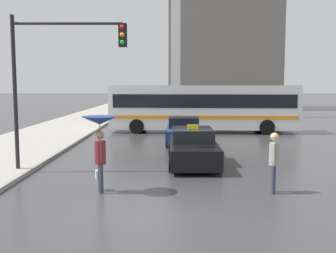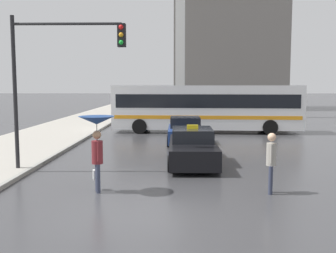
{
  "view_description": "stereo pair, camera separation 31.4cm",
  "coord_description": "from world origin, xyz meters",
  "px_view_note": "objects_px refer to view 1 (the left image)",
  "views": [
    {
      "loc": [
        0.43,
        -9.19,
        3.11
      ],
      "look_at": [
        0.42,
        7.22,
        1.4
      ],
      "focal_mm": 42.0,
      "sensor_mm": 36.0,
      "label": 1
    },
    {
      "loc": [
        0.75,
        -9.19,
        3.11
      ],
      "look_at": [
        0.42,
        7.22,
        1.4
      ],
      "focal_mm": 42.0,
      "sensor_mm": 36.0,
      "label": 2
    }
  ],
  "objects_px": {
    "taxi": "(193,148)",
    "sedan_red": "(183,131)",
    "city_bus": "(203,106)",
    "pedestrian_with_umbrella": "(100,132)",
    "traffic_light": "(60,63)",
    "pedestrian_man": "(274,158)"
  },
  "relations": [
    {
      "from": "pedestrian_with_umbrella",
      "to": "traffic_light",
      "type": "height_order",
      "value": "traffic_light"
    },
    {
      "from": "taxi",
      "to": "sedan_red",
      "type": "bearing_deg",
      "value": -88.44
    },
    {
      "from": "city_bus",
      "to": "traffic_light",
      "type": "xyz_separation_m",
      "value": [
        -6.14,
        -12.31,
        2.16
      ]
    },
    {
      "from": "city_bus",
      "to": "pedestrian_with_umbrella",
      "type": "distance_m",
      "value": 15.59
    },
    {
      "from": "city_bus",
      "to": "pedestrian_with_umbrella",
      "type": "xyz_separation_m",
      "value": [
        -4.32,
        -14.98,
        0.05
      ]
    },
    {
      "from": "sedan_red",
      "to": "traffic_light",
      "type": "distance_m",
      "value": 9.13
    },
    {
      "from": "sedan_red",
      "to": "taxi",
      "type": "bearing_deg",
      "value": 91.56
    },
    {
      "from": "city_bus",
      "to": "pedestrian_man",
      "type": "distance_m",
      "value": 15.06
    },
    {
      "from": "pedestrian_with_umbrella",
      "to": "traffic_light",
      "type": "relative_size",
      "value": 0.4
    },
    {
      "from": "taxi",
      "to": "city_bus",
      "type": "height_order",
      "value": "city_bus"
    },
    {
      "from": "city_bus",
      "to": "pedestrian_with_umbrella",
      "type": "height_order",
      "value": "city_bus"
    },
    {
      "from": "pedestrian_with_umbrella",
      "to": "traffic_light",
      "type": "bearing_deg",
      "value": 15.56
    },
    {
      "from": "city_bus",
      "to": "traffic_light",
      "type": "relative_size",
      "value": 2.24
    },
    {
      "from": "city_bus",
      "to": "traffic_light",
      "type": "bearing_deg",
      "value": 156.71
    },
    {
      "from": "pedestrian_man",
      "to": "taxi",
      "type": "bearing_deg",
      "value": -139.87
    },
    {
      "from": "sedan_red",
      "to": "traffic_light",
      "type": "xyz_separation_m",
      "value": [
        -4.62,
        -7.18,
        3.25
      ]
    },
    {
      "from": "pedestrian_with_umbrella",
      "to": "pedestrian_man",
      "type": "relative_size",
      "value": 1.27
    },
    {
      "from": "traffic_light",
      "to": "pedestrian_with_umbrella",
      "type": "bearing_deg",
      "value": -55.71
    },
    {
      "from": "pedestrian_man",
      "to": "traffic_light",
      "type": "bearing_deg",
      "value": -97.44
    },
    {
      "from": "pedestrian_with_umbrella",
      "to": "taxi",
      "type": "bearing_deg",
      "value": -53.56
    },
    {
      "from": "city_bus",
      "to": "traffic_light",
      "type": "distance_m",
      "value": 13.93
    },
    {
      "from": "city_bus",
      "to": "pedestrian_with_umbrella",
      "type": "relative_size",
      "value": 5.57
    }
  ]
}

